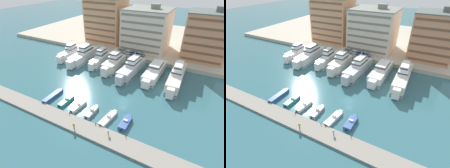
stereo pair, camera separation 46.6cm
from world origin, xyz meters
The scene contains 28 objects.
ground_plane centered at (0.00, 0.00, 0.00)m, with size 400.00×400.00×0.00m, color #336670.
quay_promenade centered at (0.00, 65.29, 0.81)m, with size 180.00×70.00×1.62m, color #BCB29E.
pier_dock centered at (0.00, -15.14, 0.26)m, with size 120.00×4.88×0.52m, color gray.
yacht_white_far_left centered at (-36.43, 18.98, 2.38)m, with size 4.30×15.80×8.24m.
yacht_white_left centered at (-29.00, 19.55, 2.55)m, with size 5.37×21.19×8.62m.
yacht_white_mid_left centered at (-20.35, 19.93, 2.46)m, with size 4.12×16.26×8.51m.
yacht_ivory_center_left centered at (-12.82, 18.03, 2.66)m, with size 4.99×15.98×8.87m.
yacht_silver_center centered at (-4.65, 17.44, 2.57)m, with size 5.69×20.76×8.55m.
yacht_white_center_right centered at (3.84, 20.01, 2.11)m, with size 5.33×20.79×6.97m.
yacht_ivory_mid_right centered at (12.03, 19.13, 2.61)m, with size 4.88×22.99×8.84m.
motorboat_blue_far_left centered at (-20.88, -8.76, 0.52)m, with size 1.86×8.51×1.04m.
motorboat_teal_left centered at (-15.39, -8.58, 0.50)m, with size 1.90×6.95×1.43m.
motorboat_white_mid_left centered at (-10.45, -9.05, 0.54)m, with size 2.09×6.52×1.53m.
motorboat_grey_center_left centered at (-5.59, -9.26, 0.52)m, with size 1.70×6.01×1.53m.
motorboat_white_center centered at (-0.22, -9.26, 0.45)m, with size 2.62×7.38×1.45m.
motorboat_blue_center_right centered at (4.64, -8.61, 0.54)m, with size 2.29×6.13×1.40m.
car_grey_far_left centered at (-16.42, 33.08, 2.59)m, with size 4.14×2.00×1.80m.
car_silver_left centered at (-12.86, 32.41, 2.59)m, with size 4.14×2.01×1.80m.
car_blue_mid_left centered at (-9.61, 32.45, 2.59)m, with size 4.14×2.00×1.80m.
car_grey_center_left centered at (-6.54, 32.57, 2.59)m, with size 4.10×1.92×1.80m.
apartment_block_far_left centered at (-31.78, 45.47, 12.93)m, with size 20.12×15.25×24.53m.
apartment_block_left centered at (-8.45, 44.41, 11.18)m, with size 21.40×18.18×21.04m.
apartment_block_mid_left centered at (18.09, 43.92, 11.57)m, with size 17.19×15.72×21.80m.
pedestrian_near_edge centered at (-5.98, -16.58, 1.56)m, with size 0.61×0.44×1.75m.
pedestrian_mid_deck centered at (2.61, -14.23, 1.44)m, with size 0.43×0.49×1.56m.
bollard_west centered at (-10.53, -12.95, 0.85)m, with size 0.20×0.20×0.61m.
bollard_west_mid centered at (-1.91, -12.95, 0.85)m, with size 0.20×0.20×0.61m.
bollard_east_mid centered at (6.72, -12.95, 0.85)m, with size 0.20×0.20×0.61m.
Camera 2 is at (17.79, -39.68, 33.54)m, focal length 28.00 mm.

